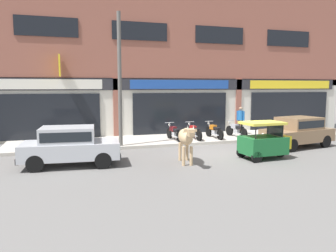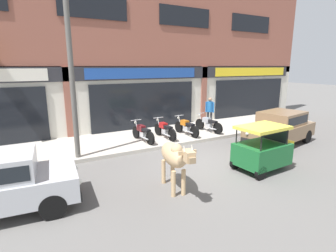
# 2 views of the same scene
# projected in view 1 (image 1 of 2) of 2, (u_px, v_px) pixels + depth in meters

# --- Properties ---
(ground_plane) EXTENTS (90.00, 90.00, 0.00)m
(ground_plane) POSITION_uv_depth(u_px,v_px,m) (223.00, 154.00, 14.37)
(ground_plane) COLOR #605E5B
(sidewalk) EXTENTS (19.00, 3.41, 0.15)m
(sidewalk) POSITION_uv_depth(u_px,v_px,m) (191.00, 139.00, 18.06)
(sidewalk) COLOR #B7AFA3
(sidewalk) RESTS_ON ground
(shop_building) EXTENTS (23.00, 1.40, 9.99)m
(shop_building) POSITION_uv_depth(u_px,v_px,m) (180.00, 55.00, 19.35)
(shop_building) COLOR #8E5142
(shop_building) RESTS_ON ground
(cow) EXTENTS (0.80, 2.13, 1.61)m
(cow) POSITION_uv_depth(u_px,v_px,m) (186.00, 138.00, 12.43)
(cow) COLOR tan
(cow) RESTS_ON ground
(car_0) EXTENTS (3.80, 2.22, 1.46)m
(car_0) POSITION_uv_depth(u_px,v_px,m) (298.00, 131.00, 15.83)
(car_0) COLOR black
(car_0) RESTS_ON ground
(car_1) EXTENTS (3.72, 1.91, 1.46)m
(car_1) POSITION_uv_depth(u_px,v_px,m) (70.00, 144.00, 12.11)
(car_1) COLOR black
(car_1) RESTS_ON ground
(auto_rickshaw) EXTENTS (2.02, 1.25, 1.52)m
(auto_rickshaw) POSITION_uv_depth(u_px,v_px,m) (264.00, 143.00, 13.34)
(auto_rickshaw) COLOR black
(auto_rickshaw) RESTS_ON ground
(motorcycle_0) EXTENTS (0.52, 1.81, 0.88)m
(motorcycle_0) POSITION_uv_depth(u_px,v_px,m) (174.00, 133.00, 17.01)
(motorcycle_0) COLOR black
(motorcycle_0) RESTS_ON sidewalk
(motorcycle_1) EXTENTS (0.52, 1.81, 0.88)m
(motorcycle_1) POSITION_uv_depth(u_px,v_px,m) (194.00, 132.00, 17.34)
(motorcycle_1) COLOR black
(motorcycle_1) RESTS_ON sidewalk
(motorcycle_2) EXTENTS (0.52, 1.81, 0.88)m
(motorcycle_2) POSITION_uv_depth(u_px,v_px,m) (214.00, 131.00, 17.67)
(motorcycle_2) COLOR black
(motorcycle_2) RESTS_ON sidewalk
(motorcycle_3) EXTENTS (0.53, 1.81, 0.88)m
(motorcycle_3) POSITION_uv_depth(u_px,v_px,m) (236.00, 130.00, 18.08)
(motorcycle_3) COLOR black
(motorcycle_3) RESTS_ON sidewalk
(pedestrian) EXTENTS (0.32, 0.43, 1.60)m
(pedestrian) POSITION_uv_depth(u_px,v_px,m) (241.00, 117.00, 19.09)
(pedestrian) COLOR #2D2D33
(pedestrian) RESTS_ON sidewalk
(utility_pole) EXTENTS (0.18, 0.18, 6.16)m
(utility_pole) POSITION_uv_depth(u_px,v_px,m) (120.00, 80.00, 15.13)
(utility_pole) COLOR #595651
(utility_pole) RESTS_ON sidewalk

